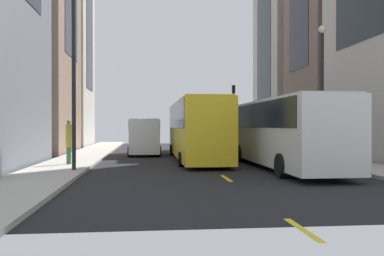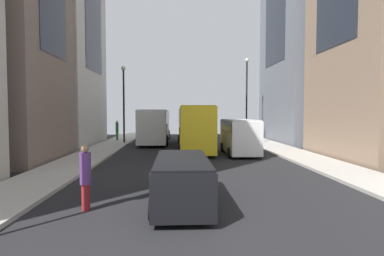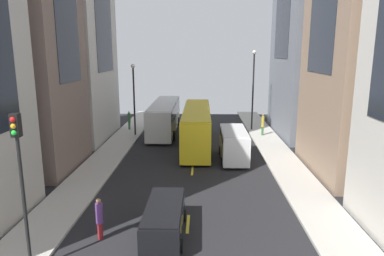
{
  "view_description": "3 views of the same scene",
  "coord_description": "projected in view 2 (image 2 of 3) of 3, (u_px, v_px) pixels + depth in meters",
  "views": [
    {
      "loc": [
        3.14,
        29.35,
        2.13
      ],
      "look_at": [
        0.13,
        0.62,
        1.95
      ],
      "focal_mm": 39.73,
      "sensor_mm": 36.0,
      "label": 1
    },
    {
      "loc": [
        -1.28,
        -24.15,
        3.09
      ],
      "look_at": [
        0.13,
        4.19,
        1.7
      ],
      "focal_mm": 29.43,
      "sensor_mm": 36.0,
      "label": 2
    },
    {
      "loc": [
        0.69,
        -29.49,
        8.81
      ],
      "look_at": [
        -0.24,
        3.3,
        1.7
      ],
      "focal_mm": 32.87,
      "sensor_mm": 36.0,
      "label": 3
    }
  ],
  "objects": [
    {
      "name": "city_bus_white",
      "position": [
        156.0,
        123.0,
        32.9
      ],
      "size": [
        2.8,
        12.45,
        3.35
      ],
      "color": "silver",
      "rests_on": "ground"
    },
    {
      "name": "lane_stripe_1",
      "position": [
        211.0,
        195.0,
        11.74
      ],
      "size": [
        0.16,
        2.0,
        0.01
      ],
      "primitive_type": "cube",
      "color": "yellow",
      "rests_on": "ground"
    },
    {
      "name": "lane_stripe_3",
      "position": [
        191.0,
        147.0,
        28.5
      ],
      "size": [
        0.16,
        2.0,
        0.01
      ],
      "primitive_type": "cube",
      "color": "yellow",
      "rests_on": "ground"
    },
    {
      "name": "car_black_0",
      "position": [
        182.0,
        177.0,
        10.48
      ],
      "size": [
        1.96,
        4.76,
        1.58
      ],
      "color": "black",
      "rests_on": "ground"
    },
    {
      "name": "ground_plane",
      "position": [
        193.0,
        153.0,
        24.31
      ],
      "size": [
        41.53,
        41.53,
        0.0
      ],
      "primitive_type": "plane",
      "color": "black"
    },
    {
      "name": "streetlamp_far",
      "position": [
        124.0,
        96.0,
        30.64
      ],
      "size": [
        0.44,
        0.44,
        7.47
      ],
      "color": "black",
      "rests_on": "ground"
    },
    {
      "name": "pedestrian_waiting_curb",
      "position": [
        260.0,
        130.0,
        31.7
      ],
      "size": [
        0.32,
        0.32,
        2.26
      ],
      "rotation": [
        0.0,
        0.0,
        6.15
      ],
      "color": "#336B38",
      "rests_on": "ground"
    },
    {
      "name": "delivery_van_white",
      "position": [
        239.0,
        134.0,
        23.09
      ],
      "size": [
        2.25,
        5.5,
        2.58
      ],
      "color": "white",
      "rests_on": "ground"
    },
    {
      "name": "lane_stripe_2",
      "position": [
        197.0,
        161.0,
        20.12
      ],
      "size": [
        0.16,
        2.0,
        0.01
      ],
      "primitive_type": "cube",
      "color": "yellow",
      "rests_on": "ground"
    },
    {
      "name": "pedestrian_walking_far",
      "position": [
        117.0,
        130.0,
        33.42
      ],
      "size": [
        0.31,
        0.31,
        2.09
      ],
      "rotation": [
        0.0,
        0.0,
        2.36
      ],
      "color": "#336B38",
      "rests_on": "ground"
    },
    {
      "name": "streetcar_yellow",
      "position": [
        193.0,
        124.0,
        27.5
      ],
      "size": [
        2.7,
        13.64,
        3.59
      ],
      "color": "yellow",
      "rests_on": "ground"
    },
    {
      "name": "lane_stripe_5",
      "position": [
        185.0,
        134.0,
        45.26
      ],
      "size": [
        0.16,
        2.0,
        0.01
      ],
      "primitive_type": "cube",
      "color": "yellow",
      "rests_on": "ground"
    },
    {
      "name": "streetlamp_near",
      "position": [
        247.0,
        91.0,
        34.35
      ],
      "size": [
        0.44,
        0.44,
        8.85
      ],
      "color": "black",
      "rests_on": "ground"
    },
    {
      "name": "lane_stripe_4",
      "position": [
        187.0,
        139.0,
        36.88
      ],
      "size": [
        0.16,
        2.0,
        0.01
      ],
      "primitive_type": "cube",
      "color": "yellow",
      "rests_on": "ground"
    },
    {
      "name": "sidewalk_east",
      "position": [
        286.0,
        151.0,
        24.67
      ],
      "size": [
        2.85,
        44.0,
        0.15
      ],
      "primitive_type": "cube",
      "color": "#B2ADA3",
      "rests_on": "ground"
    },
    {
      "name": "pedestrian_crossing_near",
      "position": [
        85.0,
        176.0,
        9.88
      ],
      "size": [
        0.35,
        0.35,
        2.07
      ],
      "rotation": [
        0.0,
        0.0,
        3.87
      ],
      "color": "maroon",
      "rests_on": "ground"
    },
    {
      "name": "sidewalk_west",
      "position": [
        97.0,
        152.0,
        23.94
      ],
      "size": [
        2.85,
        44.0,
        0.15
      ],
      "primitive_type": "cube",
      "color": "#B2ADA3",
      "rests_on": "ground"
    }
  ]
}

